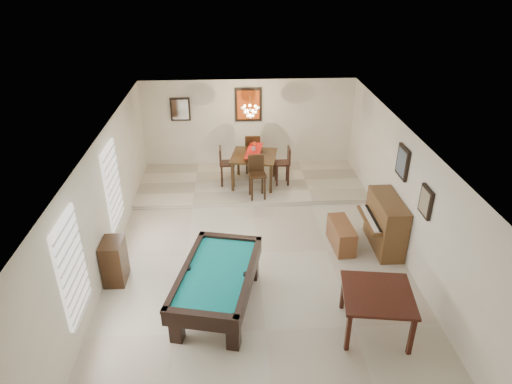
{
  "coord_description": "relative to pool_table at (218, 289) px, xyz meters",
  "views": [
    {
      "loc": [
        -0.48,
        -7.97,
        5.62
      ],
      "look_at": [
        0.0,
        0.6,
        1.15
      ],
      "focal_mm": 32.0,
      "sensor_mm": 36.0,
      "label": 1
    }
  ],
  "objects": [
    {
      "name": "ground_plane",
      "position": [
        0.8,
        1.6,
        -0.39
      ],
      "size": [
        6.0,
        9.0,
        0.02
      ],
      "primitive_type": "cube",
      "color": "beige"
    },
    {
      "name": "wall_back",
      "position": [
        0.8,
        6.1,
        0.92
      ],
      "size": [
        6.0,
        0.04,
        2.6
      ],
      "primitive_type": "cube",
      "color": "silver",
      "rests_on": "ground_plane"
    },
    {
      "name": "wall_left",
      "position": [
        -2.2,
        1.6,
        0.92
      ],
      "size": [
        0.04,
        9.0,
        2.6
      ],
      "primitive_type": "cube",
      "color": "silver",
      "rests_on": "ground_plane"
    },
    {
      "name": "wall_right",
      "position": [
        3.8,
        1.6,
        0.92
      ],
      "size": [
        0.04,
        9.0,
        2.6
      ],
      "primitive_type": "cube",
      "color": "silver",
      "rests_on": "ground_plane"
    },
    {
      "name": "ceiling",
      "position": [
        0.8,
        1.6,
        2.22
      ],
      "size": [
        6.0,
        9.0,
        0.04
      ],
      "primitive_type": "cube",
      "color": "white",
      "rests_on": "wall_back"
    },
    {
      "name": "dining_step",
      "position": [
        0.8,
        4.85,
        -0.32
      ],
      "size": [
        6.0,
        2.5,
        0.12
      ],
      "primitive_type": "cube",
      "color": "beige",
      "rests_on": "ground_plane"
    },
    {
      "name": "window_left_front",
      "position": [
        -2.17,
        -0.6,
        1.02
      ],
      "size": [
        0.06,
        1.0,
        1.7
      ],
      "primitive_type": "cube",
      "color": "white",
      "rests_on": "wall_left"
    },
    {
      "name": "window_left_rear",
      "position": [
        -2.17,
        2.2,
        1.02
      ],
      "size": [
        0.06,
        1.0,
        1.7
      ],
      "primitive_type": "cube",
      "color": "white",
      "rests_on": "wall_left"
    },
    {
      "name": "pool_table",
      "position": [
        0.0,
        0.0,
        0.0
      ],
      "size": [
        1.69,
        2.48,
        0.75
      ],
      "primitive_type": null,
      "rotation": [
        0.0,
        0.0,
        -0.22
      ],
      "color": "black",
      "rests_on": "ground_plane"
    },
    {
      "name": "square_table",
      "position": [
        2.62,
        -0.72,
        0.01
      ],
      "size": [
        1.27,
        1.27,
        0.77
      ],
      "primitive_type": null,
      "rotation": [
        0.0,
        0.0,
        -0.14
      ],
      "color": "black",
      "rests_on": "ground_plane"
    },
    {
      "name": "upright_piano",
      "position": [
        3.4,
        1.72,
        0.2
      ],
      "size": [
        0.77,
        1.37,
        1.14
      ],
      "primitive_type": null,
      "color": "brown",
      "rests_on": "ground_plane"
    },
    {
      "name": "piano_bench",
      "position": [
        2.62,
        1.77,
        -0.1
      ],
      "size": [
        0.45,
        1.02,
        0.55
      ],
      "primitive_type": "cube",
      "rotation": [
        0.0,
        0.0,
        0.06
      ],
      "color": "brown",
      "rests_on": "ground_plane"
    },
    {
      "name": "apothecary_chest",
      "position": [
        -1.98,
        0.86,
        0.06
      ],
      "size": [
        0.39,
        0.59,
        0.88
      ],
      "primitive_type": "cube",
      "color": "black",
      "rests_on": "ground_plane"
    },
    {
      "name": "dining_table",
      "position": [
        0.89,
        4.69,
        0.22
      ],
      "size": [
        1.33,
        1.33,
        0.95
      ],
      "primitive_type": null,
      "rotation": [
        0.0,
        0.0,
        -0.18
      ],
      "color": "black",
      "rests_on": "dining_step"
    },
    {
      "name": "flower_vase",
      "position": [
        0.89,
        4.69,
        0.82
      ],
      "size": [
        0.16,
        0.16,
        0.25
      ],
      "primitive_type": null,
      "rotation": [
        0.0,
        0.0,
        -0.13
      ],
      "color": "red",
      "rests_on": "dining_table"
    },
    {
      "name": "dining_chair_south",
      "position": [
        0.93,
        3.89,
        0.29
      ],
      "size": [
        0.45,
        0.45,
        1.1
      ],
      "primitive_type": null,
      "rotation": [
        0.0,
        0.0,
        0.13
      ],
      "color": "black",
      "rests_on": "dining_step"
    },
    {
      "name": "dining_chair_north",
      "position": [
        0.89,
        5.47,
        0.31
      ],
      "size": [
        0.43,
        0.43,
        1.13
      ],
      "primitive_type": null,
      "rotation": [
        0.0,
        0.0,
        3.11
      ],
      "color": "black",
      "rests_on": "dining_step"
    },
    {
      "name": "dining_chair_west",
      "position": [
        0.18,
        4.68,
        0.27
      ],
      "size": [
        0.39,
        0.39,
        1.06
      ],
      "primitive_type": null,
      "rotation": [
        0.0,
        0.0,
        1.58
      ],
      "color": "black",
      "rests_on": "dining_step"
    },
    {
      "name": "dining_chair_east",
      "position": [
        1.64,
        4.66,
        0.26
      ],
      "size": [
        0.38,
        0.38,
        1.03
      ],
      "primitive_type": null,
      "rotation": [
        0.0,
        0.0,
        -1.57
      ],
      "color": "black",
      "rests_on": "dining_step"
    },
    {
      "name": "chandelier",
      "position": [
        0.8,
        4.8,
        1.82
      ],
      "size": [
        0.44,
        0.44,
        0.6
      ],
      "primitive_type": null,
      "color": "#FFE5B2",
      "rests_on": "ceiling"
    },
    {
      "name": "back_painting",
      "position": [
        0.8,
        6.06,
        1.52
      ],
      "size": [
        0.75,
        0.06,
        0.95
      ],
      "primitive_type": "cube",
      "color": "#D84C14",
      "rests_on": "wall_back"
    },
    {
      "name": "back_mirror",
      "position": [
        -1.1,
        6.06,
        1.42
      ],
      "size": [
        0.55,
        0.06,
        0.65
      ],
      "primitive_type": "cube",
      "color": "white",
      "rests_on": "wall_back"
    },
    {
      "name": "right_picture_upper",
      "position": [
        3.76,
        1.9,
        1.52
      ],
      "size": [
        0.06,
        0.55,
        0.65
      ],
      "primitive_type": "cube",
      "color": "slate",
      "rests_on": "wall_right"
    },
    {
      "name": "right_picture_lower",
      "position": [
        3.76,
        0.6,
        1.32
      ],
      "size": [
        0.06,
        0.45,
        0.55
      ],
      "primitive_type": "cube",
      "color": "gray",
      "rests_on": "wall_right"
    }
  ]
}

